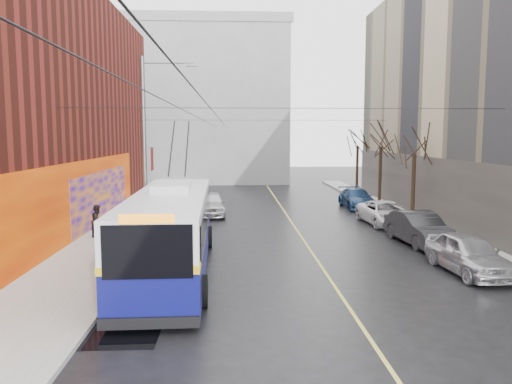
# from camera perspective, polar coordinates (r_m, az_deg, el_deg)

# --- Properties ---
(ground) EXTENTS (140.00, 140.00, 0.00)m
(ground) POSITION_cam_1_polar(r_m,az_deg,el_deg) (15.16, 5.56, -14.09)
(ground) COLOR black
(ground) RESTS_ON ground
(sidewalk_left) EXTENTS (4.00, 60.00, 0.15)m
(sidewalk_left) POSITION_cam_1_polar(r_m,az_deg,el_deg) (27.22, -15.20, -4.84)
(sidewalk_left) COLOR gray
(sidewalk_left) RESTS_ON ground
(sidewalk_right) EXTENTS (2.00, 60.00, 0.15)m
(sidewalk_right) POSITION_cam_1_polar(r_m,az_deg,el_deg) (28.78, 20.12, -4.41)
(sidewalk_right) COLOR gray
(sidewalk_right) RESTS_ON ground
(lane_line) EXTENTS (0.12, 50.00, 0.01)m
(lane_line) POSITION_cam_1_polar(r_m,az_deg,el_deg) (28.77, 4.57, -4.18)
(lane_line) COLOR #BFB74C
(lane_line) RESTS_ON ground
(building_far) EXTENTS (20.50, 12.10, 18.00)m
(building_far) POSITION_cam_1_polar(r_m,az_deg,el_deg) (59.28, -6.51, 10.04)
(building_far) COLOR gray
(building_far) RESTS_ON ground
(streetlight_pole) EXTENTS (2.65, 0.60, 9.00)m
(streetlight_pole) POSITION_cam_1_polar(r_m,az_deg,el_deg) (24.39, -12.27, 5.23)
(streetlight_pole) COLOR slate
(streetlight_pole) RESTS_ON ground
(catenary_wires) EXTENTS (18.00, 60.00, 0.22)m
(catenary_wires) POSITION_cam_1_polar(r_m,az_deg,el_deg) (28.83, -3.58, 8.33)
(catenary_wires) COLOR black
(tree_near) EXTENTS (3.20, 3.20, 6.40)m
(tree_near) POSITION_cam_1_polar(r_m,az_deg,el_deg) (32.02, 17.70, 5.58)
(tree_near) COLOR black
(tree_near) RESTS_ON ground
(tree_mid) EXTENTS (3.20, 3.20, 6.68)m
(tree_mid) POSITION_cam_1_polar(r_m,az_deg,el_deg) (38.66, 14.11, 6.21)
(tree_mid) COLOR black
(tree_mid) RESTS_ON ground
(tree_far) EXTENTS (3.20, 3.20, 6.57)m
(tree_far) POSITION_cam_1_polar(r_m,az_deg,el_deg) (45.41, 11.56, 6.15)
(tree_far) COLOR black
(tree_far) RESTS_ON ground
(puddle) EXTENTS (1.97, 3.83, 0.01)m
(puddle) POSITION_cam_1_polar(r_m,az_deg,el_deg) (15.21, -14.23, -14.19)
(puddle) COLOR black
(puddle) RESTS_ON ground
(pigeons_flying) EXTENTS (1.99, 3.47, 2.70)m
(pigeons_flying) POSITION_cam_1_polar(r_m,az_deg,el_deg) (23.33, -3.91, 11.67)
(pigeons_flying) COLOR slate
(trolleybus) EXTENTS (3.25, 12.84, 6.04)m
(trolleybus) POSITION_cam_1_polar(r_m,az_deg,el_deg) (19.65, -9.69, -4.28)
(trolleybus) COLOR #0B0D57
(trolleybus) RESTS_ON ground
(parked_car_a) EXTENTS (2.10, 4.67, 1.56)m
(parked_car_a) POSITION_cam_1_polar(r_m,az_deg,el_deg) (21.07, 23.11, -6.49)
(parked_car_a) COLOR #AEAEB3
(parked_car_a) RESTS_ON ground
(parked_car_b) EXTENTS (2.14, 4.96, 1.59)m
(parked_car_b) POSITION_cam_1_polar(r_m,az_deg,el_deg) (25.74, 18.11, -3.96)
(parked_car_b) COLOR #292A2C
(parked_car_b) RESTS_ON ground
(parked_car_c) EXTENTS (2.63, 5.14, 1.39)m
(parked_car_c) POSITION_cam_1_polar(r_m,az_deg,el_deg) (30.80, 14.55, -2.35)
(parked_car_c) COLOR white
(parked_car_c) RESTS_ON ground
(parked_car_d) EXTENTS (2.08, 4.90, 1.41)m
(parked_car_d) POSITION_cam_1_polar(r_m,az_deg,el_deg) (37.37, 11.46, -0.72)
(parked_car_d) COLOR navy
(parked_car_d) RESTS_ON ground
(following_car) EXTENTS (2.26, 4.83, 1.60)m
(following_car) POSITION_cam_1_polar(r_m,az_deg,el_deg) (33.31, -5.28, -1.33)
(following_car) COLOR silver
(following_car) RESTS_ON ground
(pedestrian_a) EXTENTS (0.45, 0.61, 1.54)m
(pedestrian_a) POSITION_cam_1_polar(r_m,az_deg,el_deg) (22.07, -17.09, -5.30)
(pedestrian_a) COLOR black
(pedestrian_a) RESTS_ON sidewalk_left
(pedestrian_b) EXTENTS (0.76, 0.90, 1.65)m
(pedestrian_b) POSITION_cam_1_polar(r_m,az_deg,el_deg) (26.83, -17.64, -3.14)
(pedestrian_b) COLOR black
(pedestrian_b) RESTS_ON sidewalk_left
(pedestrian_c) EXTENTS (1.17, 1.12, 1.60)m
(pedestrian_c) POSITION_cam_1_polar(r_m,az_deg,el_deg) (26.76, -13.62, -3.09)
(pedestrian_c) COLOR black
(pedestrian_c) RESTS_ON sidewalk_left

